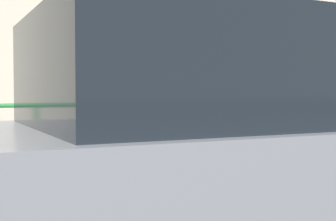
# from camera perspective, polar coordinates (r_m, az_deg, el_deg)

# --- Properties ---
(sidewalk_curb) EXTENTS (36.00, 3.30, 0.13)m
(sidewalk_curb) POSITION_cam_1_polar(r_m,az_deg,el_deg) (5.89, -5.18, -10.02)
(sidewalk_curb) COLOR #9E9B93
(sidewalk_curb) RESTS_ON ground
(parking_meter) EXTENTS (0.17, 0.18, 1.41)m
(parking_meter) POSITION_cam_1_polar(r_m,az_deg,el_deg) (4.43, -3.02, -0.02)
(parking_meter) COLOR slate
(parking_meter) RESTS_ON sidewalk_curb
(pedestrian_at_meter) EXTENTS (0.61, 0.50, 1.67)m
(pedestrian_at_meter) POSITION_cam_1_polar(r_m,az_deg,el_deg) (4.73, 4.83, -0.64)
(pedestrian_at_meter) COLOR #1E233F
(pedestrian_at_meter) RESTS_ON sidewalk_curb
(parked_sedan_gray) EXTENTS (4.61, 1.84, 1.76)m
(parked_sedan_gray) POSITION_cam_1_polar(r_m,az_deg,el_deg) (2.91, 3.94, -6.50)
(parked_sedan_gray) COLOR slate
(parked_sedan_gray) RESTS_ON ground
(background_railing) EXTENTS (24.06, 0.06, 1.03)m
(background_railing) POSITION_cam_1_polar(r_m,az_deg,el_deg) (7.09, -9.33, -1.33)
(background_railing) COLOR #1E602D
(background_railing) RESTS_ON sidewalk_curb
(backdrop_wall) EXTENTS (32.00, 0.50, 3.98)m
(backdrop_wall) POSITION_cam_1_polar(r_m,az_deg,el_deg) (9.24, -13.46, 6.37)
(backdrop_wall) COLOR #ADA38E
(backdrop_wall) RESTS_ON ground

